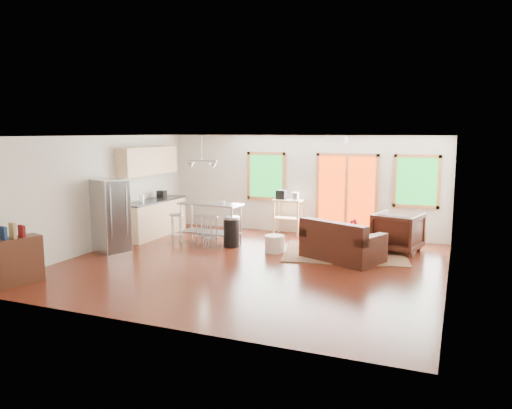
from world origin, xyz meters
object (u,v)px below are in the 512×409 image
at_px(armchair, 398,230).
at_px(loveseat, 341,245).
at_px(island, 211,216).
at_px(coffee_table, 356,239).
at_px(ottoman, 325,237).
at_px(rug, 345,253).
at_px(refrigerator, 111,216).
at_px(kitchen_cart, 287,204).

bearing_deg(armchair, loveseat, 64.58).
bearing_deg(island, coffee_table, 4.33).
bearing_deg(ottoman, armchair, 3.04).
bearing_deg(loveseat, coffee_table, 101.57).
relative_size(armchair, island, 0.63).
relative_size(rug, armchair, 2.67).
xyz_separation_m(coffee_table, armchair, (0.84, 0.49, 0.17)).
relative_size(ottoman, refrigerator, 0.40).
bearing_deg(island, loveseat, -8.44).
relative_size(rug, refrigerator, 1.60).
bearing_deg(kitchen_cart, island, -130.02).
bearing_deg(loveseat, ottoman, 142.75).
height_order(loveseat, coffee_table, loveseat).
relative_size(coffee_table, armchair, 1.10).
distance_m(coffee_table, armchair, 0.99).
bearing_deg(rug, ottoman, 137.79).
bearing_deg(rug, refrigerator, -159.83).
distance_m(ottoman, kitchen_cart, 1.73).
bearing_deg(refrigerator, loveseat, 32.58).
bearing_deg(kitchen_cart, armchair, -17.28).
relative_size(ottoman, kitchen_cart, 0.57).
distance_m(ottoman, refrigerator, 4.96).
relative_size(coffee_table, refrigerator, 0.66).
relative_size(rug, coffee_table, 2.43).
bearing_deg(rug, island, -177.62).
relative_size(armchair, refrigerator, 0.60).
relative_size(loveseat, refrigerator, 1.13).
bearing_deg(refrigerator, armchair, 41.35).
xyz_separation_m(refrigerator, kitchen_cart, (3.04, 3.34, -0.02)).
xyz_separation_m(armchair, island, (-4.34, -0.76, 0.18)).
relative_size(armchair, kitchen_cart, 0.84).
xyz_separation_m(ottoman, kitchen_cart, (-1.28, 1.00, 0.58)).
height_order(rug, island, island).
distance_m(loveseat, kitchen_cart, 2.93).
distance_m(loveseat, ottoman, 1.33).
xyz_separation_m(loveseat, ottoman, (-0.64, 1.16, -0.12)).
bearing_deg(rug, armchair, 30.16).
height_order(loveseat, ottoman, loveseat).
bearing_deg(refrigerator, island, 64.72).
bearing_deg(ottoman, coffee_table, -26.53).
distance_m(armchair, island, 4.40).
relative_size(coffee_table, ottoman, 1.64).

